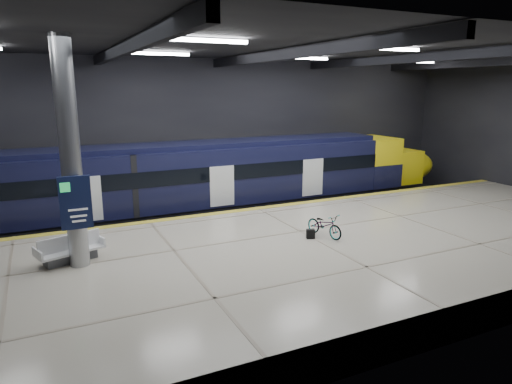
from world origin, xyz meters
TOP-DOWN VIEW (x-y plane):
  - ground at (0.00, 0.00)m, footprint 30.00×30.00m
  - room_shell at (-0.00, 0.00)m, footprint 30.10×16.10m
  - platform at (0.00, -2.50)m, footprint 30.00×11.00m
  - safety_strip at (0.00, 2.75)m, footprint 30.00×0.40m
  - rails at (0.00, 5.50)m, footprint 30.00×1.52m
  - train at (-2.46, 5.50)m, footprint 29.40×2.84m
  - bench at (-8.24, -0.59)m, footprint 2.18×1.42m
  - bicycle at (0.48, -1.92)m, footprint 0.95×1.75m
  - pannier_bag at (-0.12, -1.92)m, footprint 0.34×0.27m
  - info_column at (-8.00, -1.03)m, footprint 0.90×0.78m

SIDE VIEW (x-z plane):
  - ground at x=0.00m, z-range 0.00..0.00m
  - rails at x=0.00m, z-range 0.00..0.16m
  - platform at x=0.00m, z-range 0.00..1.10m
  - safety_strip at x=0.00m, z-range 1.10..1.11m
  - pannier_bag at x=-0.12m, z-range 1.10..1.45m
  - bench at x=-8.24m, z-range 0.97..1.86m
  - bicycle at x=0.48m, z-range 1.10..1.97m
  - train at x=-2.46m, z-range 0.16..3.95m
  - info_column at x=-8.00m, z-range 1.01..7.91m
  - room_shell at x=0.00m, z-range 1.69..9.74m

